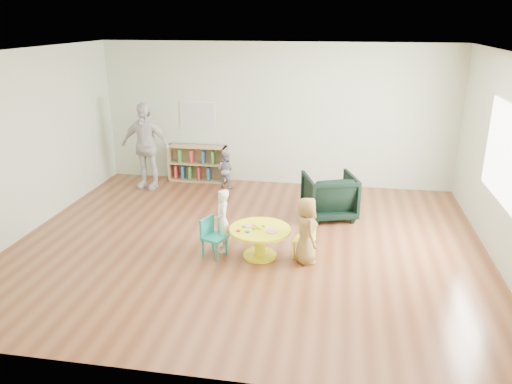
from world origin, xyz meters
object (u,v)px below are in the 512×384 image
activity_table (260,237)px  adult_caretaker (145,146)px  child_right (306,231)px  kid_chair_right (307,240)px  child_left (222,221)px  bookshelf (197,163)px  armchair (329,196)px  toddler (225,170)px  kid_chair_left (212,236)px

activity_table → adult_caretaker: 3.83m
child_right → kid_chair_right: bearing=-21.4°
child_left → bookshelf: bearing=-177.5°
armchair → toddler: 2.43m
bookshelf → child_right: bearing=-52.8°
toddler → armchair: bearing=163.6°
adult_caretaker → child_left: bearing=-44.1°
armchair → child_right: child_right is taller
kid_chair_left → child_left: bearing=168.0°
child_left → adult_caretaker: adult_caretaker is taller
activity_table → armchair: armchair is taller
kid_chair_left → adult_caretaker: (-2.03, 2.71, 0.55)m
toddler → adult_caretaker: (-1.53, -0.27, 0.49)m
child_right → adult_caretaker: 4.33m
kid_chair_right → toddler: (-1.83, 2.82, 0.09)m
toddler → child_right: bearing=135.9°
kid_chair_right → toddler: bearing=46.6°
activity_table → armchair: (0.91, 1.68, 0.08)m
bookshelf → adult_caretaker: (-0.85, -0.61, 0.49)m
activity_table → toddler: bearing=112.0°
activity_table → armchair: 1.91m
kid_chair_left → bookshelf: (-1.18, 3.32, 0.06)m
bookshelf → armchair: (2.77, -1.58, 0.01)m
bookshelf → activity_table: bearing=-60.2°
armchair → child_left: (-1.48, -1.58, 0.09)m
adult_caretaker → child_right: bearing=-33.0°
activity_table → kid_chair_right: bearing=8.0°
bookshelf → child_right: size_ratio=1.26×
armchair → child_right: bearing=63.8°
toddler → adult_caretaker: 1.63m
child_left → toddler: size_ratio=1.28×
kid_chair_right → child_left: 1.23m
activity_table → bookshelf: bearing=119.8°
kid_chair_right → child_right: 0.25m
kid_chair_left → kid_chair_right: kid_chair_left is taller
kid_chair_left → bookshelf: size_ratio=0.47×
child_right → toddler: bearing=9.5°
kid_chair_right → adult_caretaker: (-3.36, 2.55, 0.58)m
kid_chair_left → toddler: bearing=-148.6°
kid_chair_left → kid_chair_right: (1.33, 0.16, -0.03)m
child_right → child_left: bearing=60.5°
armchair → bookshelf: bearing=-47.3°
armchair → child_right: size_ratio=0.88×
kid_chair_left → kid_chair_right: bearing=118.7°
kid_chair_left → child_left: size_ratio=0.60×
bookshelf → child_right: 4.16m
bookshelf → toddler: (0.68, -0.34, 0.00)m
kid_chair_right → toddler: toddler is taller
kid_chair_right → adult_caretaker: bearing=66.4°
armchair → adult_caretaker: (-3.62, 0.97, 0.47)m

